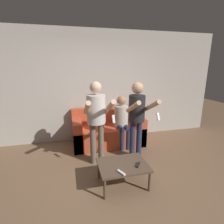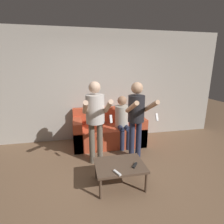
{
  "view_description": "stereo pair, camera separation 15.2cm",
  "coord_description": "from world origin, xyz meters",
  "px_view_note": "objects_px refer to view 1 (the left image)",
  "views": [
    {
      "loc": [
        -0.71,
        -2.24,
        1.86
      ],
      "look_at": [
        0.16,
        1.23,
        0.91
      ],
      "focal_mm": 28.0,
      "sensor_mm": 36.0,
      "label": 1
    },
    {
      "loc": [
        -0.56,
        -2.27,
        1.86
      ],
      "look_at": [
        0.16,
        1.23,
        0.91
      ],
      "focal_mm": 28.0,
      "sensor_mm": 36.0,
      "label": 2
    }
  ],
  "objects_px": {
    "couch": "(108,132)",
    "person_standing_left": "(96,114)",
    "person_seated": "(122,119)",
    "coffee_table": "(123,166)",
    "person_standing_right": "(137,113)",
    "remote_near": "(121,173)",
    "remote_far": "(138,165)"
  },
  "relations": [
    {
      "from": "couch",
      "to": "person_standing_left",
      "type": "xyz_separation_m",
      "value": [
        -0.4,
        -0.84,
        0.7
      ]
    },
    {
      "from": "person_seated",
      "to": "coffee_table",
      "type": "xyz_separation_m",
      "value": [
        -0.42,
        -1.41,
        -0.33
      ]
    },
    {
      "from": "person_standing_left",
      "to": "coffee_table",
      "type": "bearing_deg",
      "value": -68.69
    },
    {
      "from": "coffee_table",
      "to": "person_standing_left",
      "type": "bearing_deg",
      "value": 111.31
    },
    {
      "from": "person_standing_left",
      "to": "person_standing_right",
      "type": "xyz_separation_m",
      "value": [
        0.8,
        -0.0,
        -0.03
      ]
    },
    {
      "from": "remote_near",
      "to": "person_seated",
      "type": "bearing_deg",
      "value": 72.64
    },
    {
      "from": "couch",
      "to": "person_standing_right",
      "type": "distance_m",
      "value": 1.15
    },
    {
      "from": "couch",
      "to": "remote_far",
      "type": "xyz_separation_m",
      "value": [
        0.1,
        -1.67,
        0.08
      ]
    },
    {
      "from": "person_standing_left",
      "to": "remote_near",
      "type": "distance_m",
      "value": 1.16
    },
    {
      "from": "couch",
      "to": "remote_near",
      "type": "relative_size",
      "value": 11.04
    },
    {
      "from": "remote_near",
      "to": "remote_far",
      "type": "bearing_deg",
      "value": 23.25
    },
    {
      "from": "coffee_table",
      "to": "remote_far",
      "type": "distance_m",
      "value": 0.24
    },
    {
      "from": "couch",
      "to": "person_seated",
      "type": "bearing_deg",
      "value": -27.89
    },
    {
      "from": "person_seated",
      "to": "coffee_table",
      "type": "bearing_deg",
      "value": -106.41
    },
    {
      "from": "person_standing_left",
      "to": "person_seated",
      "type": "relative_size",
      "value": 1.34
    },
    {
      "from": "person_standing_left",
      "to": "coffee_table",
      "type": "xyz_separation_m",
      "value": [
        0.29,
        -0.73,
        -0.67
      ]
    },
    {
      "from": "person_standing_right",
      "to": "remote_far",
      "type": "height_order",
      "value": "person_standing_right"
    },
    {
      "from": "person_seated",
      "to": "person_standing_right",
      "type": "bearing_deg",
      "value": -82.23
    },
    {
      "from": "person_standing_left",
      "to": "remote_far",
      "type": "xyz_separation_m",
      "value": [
        0.5,
        -0.83,
        -0.62
      ]
    },
    {
      "from": "person_standing_right",
      "to": "person_seated",
      "type": "xyz_separation_m",
      "value": [
        -0.09,
        0.68,
        -0.31
      ]
    },
    {
      "from": "person_seated",
      "to": "remote_near",
      "type": "distance_m",
      "value": 1.74
    },
    {
      "from": "person_standing_left",
      "to": "remote_near",
      "type": "xyz_separation_m",
      "value": [
        0.19,
        -0.96,
        -0.62
      ]
    },
    {
      "from": "person_seated",
      "to": "coffee_table",
      "type": "height_order",
      "value": "person_seated"
    },
    {
      "from": "coffee_table",
      "to": "person_standing_right",
      "type": "bearing_deg",
      "value": 55.12
    },
    {
      "from": "person_standing_left",
      "to": "person_standing_right",
      "type": "distance_m",
      "value": 0.8
    },
    {
      "from": "person_standing_right",
      "to": "remote_far",
      "type": "xyz_separation_m",
      "value": [
        -0.29,
        -0.83,
        -0.6
      ]
    },
    {
      "from": "person_standing_right",
      "to": "coffee_table",
      "type": "height_order",
      "value": "person_standing_right"
    },
    {
      "from": "coffee_table",
      "to": "couch",
      "type": "bearing_deg",
      "value": 85.94
    },
    {
      "from": "couch",
      "to": "person_standing_right",
      "type": "height_order",
      "value": "person_standing_right"
    },
    {
      "from": "couch",
      "to": "coffee_table",
      "type": "distance_m",
      "value": 1.58
    },
    {
      "from": "person_seated",
      "to": "couch",
      "type": "bearing_deg",
      "value": 152.11
    },
    {
      "from": "person_standing_right",
      "to": "remote_near",
      "type": "height_order",
      "value": "person_standing_right"
    }
  ]
}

